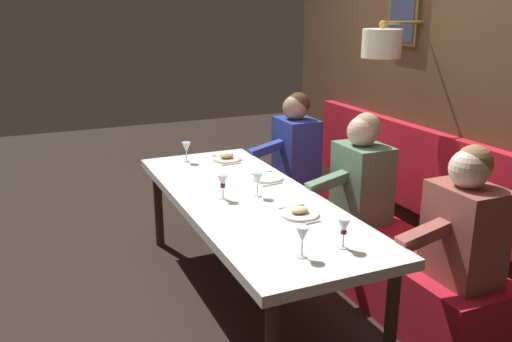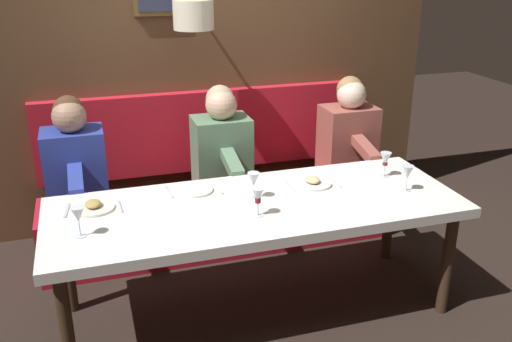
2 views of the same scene
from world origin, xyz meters
name	(u,v)px [view 1 (image 1 of 2)]	position (x,y,z in m)	size (l,w,h in m)	color
ground_plane	(249,297)	(0.00, 0.00, 0.00)	(12.00, 12.00, 0.00)	black
dining_table	(249,207)	(0.00, 0.00, 0.68)	(0.90, 2.41, 0.74)	silver
banquette_bench	(357,246)	(0.89, 0.00, 0.23)	(0.52, 2.61, 0.45)	red
back_wall_panel	(431,89)	(1.46, 0.00, 1.37)	(0.59, 3.81, 2.90)	brown
diner_nearest	(465,219)	(0.88, -1.01, 0.82)	(0.60, 0.40, 0.79)	#934C42
diner_near	(362,171)	(0.88, -0.01, 0.82)	(0.60, 0.40, 0.79)	#567A5B
diner_middle	(296,141)	(0.88, 1.00, 0.82)	(0.60, 0.40, 0.79)	#283893
place_setting_0	(299,213)	(0.16, -0.41, 0.75)	(0.24, 0.31, 0.05)	silver
place_setting_1	(267,178)	(0.28, 0.32, 0.75)	(0.24, 0.32, 0.01)	white
place_setting_2	(227,158)	(0.20, 0.91, 0.75)	(0.24, 0.32, 0.05)	silver
wine_glass_0	(186,148)	(-0.12, 0.99, 0.86)	(0.07, 0.07, 0.16)	silver
wine_glass_1	(258,180)	(0.07, 0.00, 0.86)	(0.07, 0.07, 0.16)	silver
wine_glass_2	(302,235)	(-0.10, -0.92, 0.86)	(0.07, 0.07, 0.16)	silver
wine_glass_3	(223,182)	(-0.16, 0.04, 0.86)	(0.07, 0.07, 0.16)	silver
wine_glass_4	(344,227)	(0.15, -0.91, 0.86)	(0.07, 0.07, 0.16)	silver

